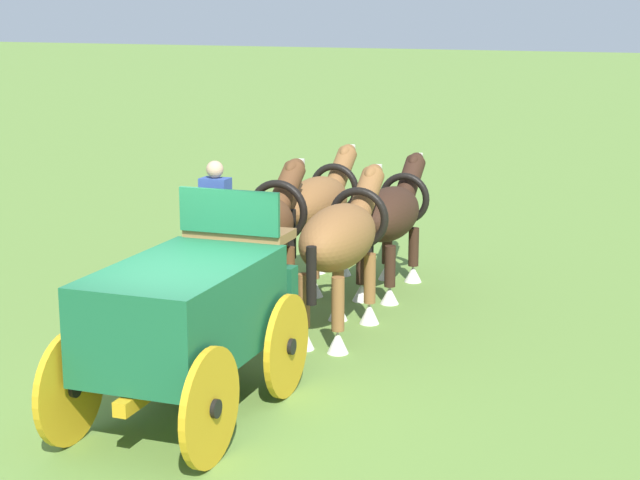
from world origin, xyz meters
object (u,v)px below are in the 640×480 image
object	(u,v)px
draft_horse_lead_off	(392,215)
draft_horse_rear_near	(258,231)
show_wagon	(188,313)
draft_horse_lead_near	(319,205)
draft_horse_rear_off	(341,239)

from	to	relation	value
draft_horse_lead_off	draft_horse_rear_near	bearing A→B (deg)	159.89
show_wagon	draft_horse_lead_near	size ratio (longest dim) A/B	1.79
draft_horse_rear_near	draft_horse_lead_near	bearing A→B (deg)	6.30
show_wagon	draft_horse_lead_near	world-z (taller)	show_wagon
draft_horse_lead_off	draft_horse_rear_off	bearing A→B (deg)	-173.70
show_wagon	draft_horse_rear_near	world-z (taller)	show_wagon
draft_horse_lead_off	show_wagon	bearing A→B (deg)	-179.78
draft_horse_rear_off	draft_horse_lead_near	distance (m)	2.91
draft_horse_rear_near	draft_horse_lead_off	size ratio (longest dim) A/B	0.97
draft_horse_rear_near	draft_horse_lead_near	distance (m)	2.61
show_wagon	draft_horse_rear_off	size ratio (longest dim) A/B	1.81
show_wagon	draft_horse_rear_near	bearing A→B (deg)	16.68
draft_horse_rear_near	draft_horse_lead_near	world-z (taller)	draft_horse_rear_near
draft_horse_lead_near	draft_horse_rear_off	bearing A→B (deg)	-147.18
draft_horse_rear_near	draft_horse_lead_off	distance (m)	2.93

